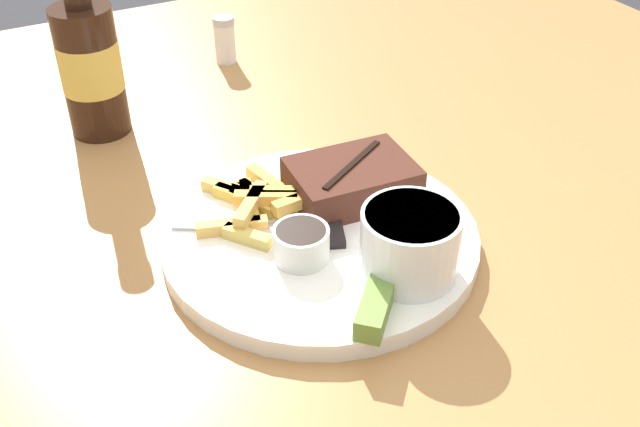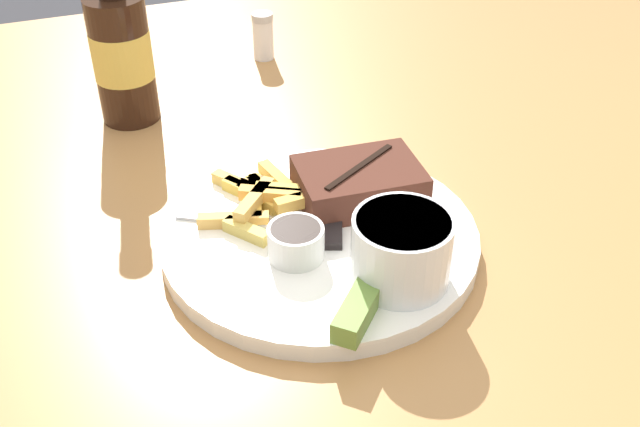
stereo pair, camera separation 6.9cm
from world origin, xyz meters
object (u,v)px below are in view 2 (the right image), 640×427
at_px(dipping_sauce_cup, 296,241).
at_px(beer_bottle, 122,51).
at_px(pickle_spear, 357,312).
at_px(salt_shaker, 263,36).
at_px(dinner_plate, 320,238).
at_px(fork_utensil, 239,221).
at_px(knife_utensil, 334,206).
at_px(coleslaw_cup, 402,247).
at_px(steak_portion, 359,183).

bearing_deg(dipping_sauce_cup, beer_bottle, 105.14).
bearing_deg(pickle_spear, salt_shaker, 80.68).
bearing_deg(dinner_plate, fork_utensil, 149.67).
distance_m(dinner_plate, salt_shaker, 0.43).
bearing_deg(knife_utensil, pickle_spear, -173.06).
bearing_deg(pickle_spear, dinner_plate, 83.38).
distance_m(dipping_sauce_cup, beer_bottle, 0.36).
bearing_deg(coleslaw_cup, salt_shaker, 86.03).
xyz_separation_m(knife_utensil, salt_shaker, (0.05, 0.40, 0.01)).
distance_m(knife_utensil, beer_bottle, 0.33).
xyz_separation_m(beer_bottle, salt_shaker, (0.20, 0.11, -0.05)).
height_order(pickle_spear, knife_utensil, pickle_spear).
bearing_deg(coleslaw_cup, steak_portion, 83.45).
distance_m(dipping_sauce_cup, pickle_spear, 0.10).
height_order(dipping_sauce_cup, fork_utensil, dipping_sauce_cup).
height_order(pickle_spear, beer_bottle, beer_bottle).
distance_m(knife_utensil, salt_shaker, 0.40).
bearing_deg(beer_bottle, coleslaw_cup, -67.64).
relative_size(steak_portion, coleslaw_cup, 1.46).
height_order(dinner_plate, pickle_spear, pickle_spear).
height_order(pickle_spear, salt_shaker, salt_shaker).
bearing_deg(fork_utensil, beer_bottle, 132.23).
relative_size(beer_bottle, salt_shaker, 3.72).
distance_m(pickle_spear, beer_bottle, 0.46).
bearing_deg(beer_bottle, dipping_sauce_cup, -74.86).
xyz_separation_m(coleslaw_cup, pickle_spear, (-0.05, -0.04, -0.02)).
height_order(coleslaw_cup, salt_shaker, coleslaw_cup).
xyz_separation_m(steak_portion, pickle_spear, (-0.07, -0.16, -0.01)).
bearing_deg(dinner_plate, dipping_sauce_cup, -140.71).
relative_size(pickle_spear, knife_utensil, 0.38).
distance_m(dinner_plate, pickle_spear, 0.12).
xyz_separation_m(dinner_plate, steak_portion, (0.05, 0.04, 0.03)).
xyz_separation_m(steak_portion, beer_bottle, (-0.18, 0.28, 0.05)).
relative_size(dinner_plate, coleslaw_cup, 3.48).
height_order(pickle_spear, fork_utensil, pickle_spear).
distance_m(steak_portion, dipping_sauce_cup, 0.11).
bearing_deg(pickle_spear, coleslaw_cup, 33.27).
distance_m(steak_portion, knife_utensil, 0.03).
height_order(steak_portion, beer_bottle, beer_bottle).
bearing_deg(coleslaw_cup, beer_bottle, 112.36).
distance_m(dinner_plate, beer_bottle, 0.35).
xyz_separation_m(knife_utensil, beer_bottle, (-0.15, 0.29, 0.07)).
xyz_separation_m(coleslaw_cup, beer_bottle, (-0.17, 0.40, 0.03)).
bearing_deg(steak_portion, beer_bottle, 122.74).
bearing_deg(steak_portion, fork_utensil, 178.66).
bearing_deg(fork_utensil, dipping_sauce_cup, -32.15).
height_order(fork_utensil, beer_bottle, beer_bottle).
height_order(knife_utensil, salt_shaker, salt_shaker).
distance_m(coleslaw_cup, salt_shaker, 0.52).
distance_m(beer_bottle, salt_shaker, 0.24).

